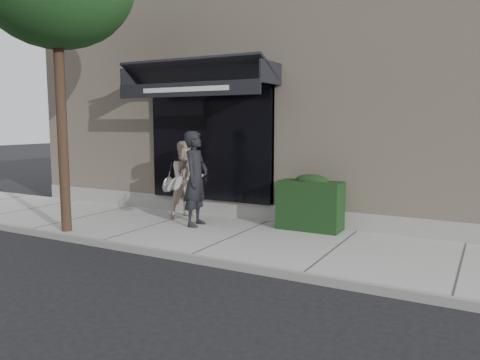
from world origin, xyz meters
The scene contains 7 objects.
ground centered at (0.00, 0.00, 0.00)m, with size 80.00×80.00×0.00m, color black.
sidewalk centered at (0.00, 0.00, 0.06)m, with size 20.00×3.00×0.12m, color #A3A49E.
curb centered at (0.00, -1.55, 0.07)m, with size 20.00×0.10×0.14m, color gray.
building_facade centered at (-0.01, 4.96, 2.74)m, with size 14.30×8.04×5.64m.
hedge centered at (1.10, 1.25, 0.66)m, with size 1.30×0.70×1.14m.
pedestrian_front centered at (-1.17, 0.39, 1.13)m, with size 0.73×0.95×2.02m.
pedestrian_back centered at (-1.84, 1.00, 1.01)m, with size 0.97×1.07×1.78m.
Camera 1 is at (4.36, -7.79, 2.31)m, focal length 35.00 mm.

